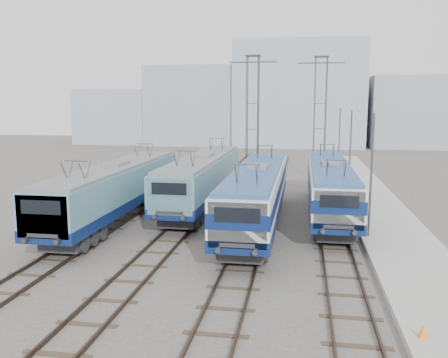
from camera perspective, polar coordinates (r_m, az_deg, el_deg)
ground at (r=25.86m, az=-1.90°, el=-7.79°), size 160.00×160.00×0.00m
platform at (r=33.51m, az=18.36°, el=-4.07°), size 4.00×70.00×0.30m
locomotive_far_left at (r=30.82m, az=-12.91°, el=-1.01°), size 2.82×17.83×3.36m
locomotive_center_left at (r=34.62m, az=-2.57°, el=0.36°), size 2.87×18.12×3.41m
locomotive_center_right at (r=28.65m, az=3.99°, el=-1.45°), size 2.82×17.84×3.35m
locomotive_far_right at (r=32.26m, az=12.62°, el=-0.59°), size 2.73×17.22×3.24m
catenary_tower_west at (r=46.52m, az=3.45°, el=8.01°), size 4.50×1.20×12.00m
catenary_tower_east at (r=48.29m, az=11.47°, el=7.89°), size 4.50×1.20×12.00m
mast_front at (r=26.82m, az=17.28°, el=0.08°), size 0.12×0.12×7.00m
mast_mid at (r=38.64m, az=14.92°, el=2.83°), size 0.12×0.12×7.00m
mast_rear at (r=50.55m, az=13.67°, el=4.29°), size 0.12×0.12×7.00m
safety_cone at (r=16.62m, az=22.82°, el=-16.44°), size 0.30×0.30×0.49m
building_west at (r=88.31m, az=-2.92°, el=8.75°), size 18.00×12.00×14.00m
building_center at (r=86.27m, az=9.01°, el=9.98°), size 22.00×14.00×18.00m
building_east at (r=88.36m, az=22.15°, el=7.45°), size 16.00×12.00×12.00m
building_far_west at (r=93.09m, az=-12.66°, el=7.33°), size 14.00×10.00×10.00m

